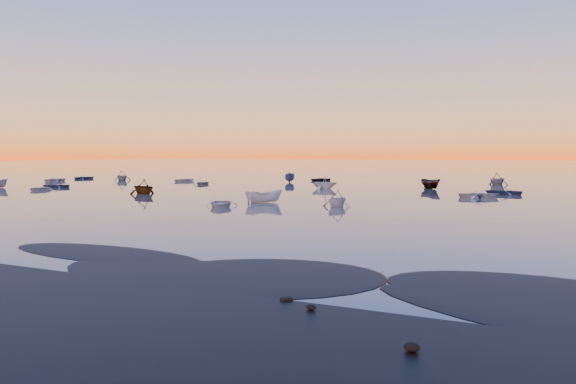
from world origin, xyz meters
The scene contains 5 objects.
ground centered at (0.00, 100.00, 0.00)m, with size 600.00×600.00×0.00m, color #685D56.
mud_lobes centered at (0.00, -1.00, 0.01)m, with size 140.00×6.00×0.07m, color black, non-canonical shape.
moored_fleet centered at (0.00, 53.00, 0.00)m, with size 124.00×58.00×1.20m, color silver, non-canonical shape.
boat_near_left centered at (-3.55, 24.95, 0.00)m, with size 4.32×1.80×1.08m, color silver.
boat_near_center centered at (-1.96, 30.74, 0.00)m, with size 3.91×1.66×1.35m, color silver.
Camera 1 is at (25.53, -20.36, 5.20)m, focal length 35.00 mm.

